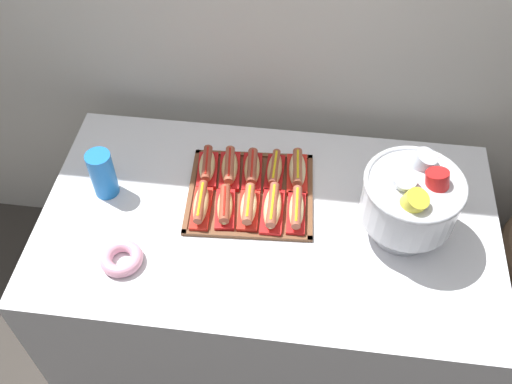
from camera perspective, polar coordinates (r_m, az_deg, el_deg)
The scene contains 16 objects.
ground_plane at distance 2.48m, azimuth 0.94°, elevation -13.35°, with size 10.00×10.00×0.00m, color #38332D.
buffet_table at distance 2.13m, azimuth 1.07°, elevation -8.52°, with size 1.45×0.82×0.75m.
serving_tray at distance 1.90m, azimuth -0.55°, elevation -0.16°, with size 0.43×0.38×0.01m.
hot_dog_0 at distance 1.83m, azimuth -5.41°, elevation -1.26°, with size 0.07×0.17×0.06m.
hot_dog_1 at distance 1.83m, azimuth -3.08°, elevation -1.44°, with size 0.08×0.16×0.06m.
hot_dog_2 at distance 1.82m, azimuth -0.73°, elevation -1.48°, with size 0.07×0.16×0.06m.
hot_dog_3 at distance 1.82m, azimuth 1.63°, elevation -1.60°, with size 0.07×0.18×0.06m.
hot_dog_4 at distance 1.82m, azimuth 3.99°, elevation -1.76°, with size 0.06×0.17×0.06m.
hot_dog_5 at distance 1.94m, azimuth -4.81°, elevation 2.50°, with size 0.08×0.16×0.06m.
hot_dog_6 at distance 1.93m, azimuth -2.60°, elevation 2.38°, with size 0.09×0.17×0.06m.
hot_dog_7 at distance 1.93m, azimuth -0.38°, elevation 2.26°, with size 0.08×0.17×0.06m.
hot_dog_8 at distance 1.93m, azimuth 1.84°, elevation 2.16°, with size 0.06×0.16×0.06m.
hot_dog_9 at distance 1.92m, azimuth 4.08°, elevation 2.12°, with size 0.08×0.18×0.06m.
punch_bowl at distance 1.74m, azimuth 14.98°, elevation -0.56°, with size 0.29×0.29×0.28m.
cup_stack at distance 1.91m, azimuth -14.83°, elevation 1.73°, with size 0.08×0.08×0.17m.
donut at distance 1.77m, azimuth -13.08°, elevation -6.37°, with size 0.13×0.13×0.04m.
Camera 1 is at (0.10, -1.12, 2.21)m, focal length 40.73 mm.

